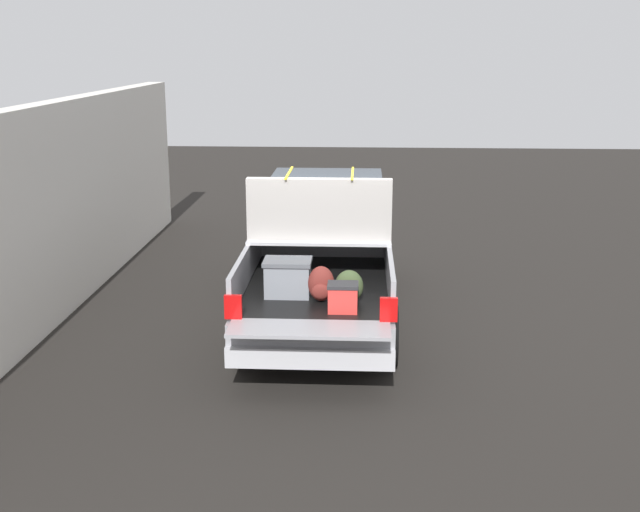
# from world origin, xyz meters

# --- Properties ---
(ground_plane) EXTENTS (40.00, 40.00, 0.00)m
(ground_plane) POSITION_xyz_m (0.00, 0.00, 0.00)
(ground_plane) COLOR black
(pickup_truck) EXTENTS (6.05, 2.06, 2.23)m
(pickup_truck) POSITION_xyz_m (0.36, 0.00, 0.96)
(pickup_truck) COLOR gray
(pickup_truck) RESTS_ON ground_plane
(building_facade) EXTENTS (11.78, 0.36, 3.11)m
(building_facade) POSITION_xyz_m (0.51, 3.95, 1.56)
(building_facade) COLOR silver
(building_facade) RESTS_ON ground_plane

